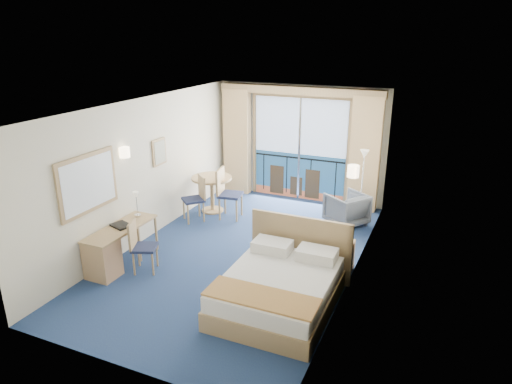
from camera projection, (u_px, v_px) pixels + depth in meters
The scene contains 22 objects.
floor at pixel (242, 254), 8.30m from camera, with size 6.50×6.50×0.00m, color navy.
room_walls at pixel (241, 160), 7.71m from camera, with size 4.04×6.54×2.72m.
balcony_door at pixel (299, 152), 10.70m from camera, with size 2.36×0.03×2.52m.
curtain_left at pixel (237, 142), 11.11m from camera, with size 0.65×0.22×2.55m, color tan.
curtain_right at pixel (365, 155), 9.95m from camera, with size 0.65×0.22×2.55m, color tan.
pelmet at pixel (300, 91), 10.12m from camera, with size 3.80×0.25×0.18m, color tan.
mirror at pixel (88, 183), 7.23m from camera, with size 0.05×1.25×0.95m.
wall_print at pixel (159, 152), 8.90m from camera, with size 0.04×0.42×0.52m.
sconce_left at pixel (125, 152), 7.89m from camera, with size 0.18×0.18×0.18m, color beige.
sconce_right at pixel (353, 171), 6.83m from camera, with size 0.18×0.18×0.18m, color beige.
bed at pixel (280, 287), 6.67m from camera, with size 1.68×2.00×1.06m.
nightstand at pixel (340, 256), 7.65m from camera, with size 0.40×0.39×0.53m, color tan.
phone at pixel (340, 238), 7.58m from camera, with size 0.20×0.16×0.09m, color silver.
armchair at pixel (347, 209), 9.48m from camera, with size 0.72×0.74×0.67m, color #464C55.
floor_lamp at pixel (364, 166), 9.65m from camera, with size 0.21×0.21×1.48m.
desk at pixel (107, 253), 7.51m from camera, with size 0.50×1.45×0.68m.
desk_chair at pixel (139, 243), 7.56m from camera, with size 0.51×0.51×0.90m.
folder at pixel (121, 225), 7.79m from camera, with size 0.34×0.26×0.03m, color black.
desk_lamp at pixel (136, 199), 8.09m from camera, with size 0.12×0.12×0.45m.
round_table at pixel (212, 185), 10.08m from camera, with size 0.89×0.89×0.80m.
table_chair_a at pixel (226, 190), 9.73m from camera, with size 0.55×0.54×1.09m.
table_chair_b at pixel (197, 196), 9.62m from camera, with size 0.60×0.60×0.98m.
Camera 1 is at (3.20, -6.73, 3.84)m, focal length 32.00 mm.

